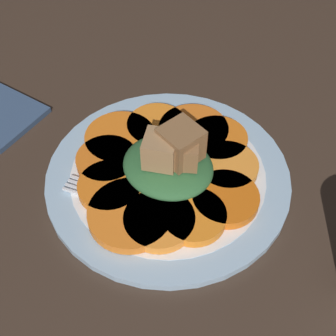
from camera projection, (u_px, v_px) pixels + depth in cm
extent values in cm
cube|color=#38281E|center=(168.00, 184.00, 59.82)|extent=(120.00, 120.00, 2.00)
cylinder|color=#99B7D1|center=(168.00, 176.00, 58.68)|extent=(30.49, 30.49, 1.00)
cylinder|color=white|center=(168.00, 176.00, 58.64)|extent=(24.39, 24.39, 1.00)
cylinder|color=orange|center=(217.00, 140.00, 61.12)|extent=(7.95, 7.95, 1.24)
cylinder|color=orange|center=(193.00, 131.00, 62.19)|extent=(9.32, 9.32, 1.24)
cylinder|color=orange|center=(157.00, 126.00, 62.72)|extent=(8.06, 8.06, 1.24)
cylinder|color=orange|center=(120.00, 139.00, 61.23)|extent=(9.29, 9.29, 1.24)
cylinder|color=orange|center=(107.00, 160.00, 58.80)|extent=(7.78, 7.78, 1.24)
cylinder|color=orange|center=(110.00, 187.00, 56.03)|extent=(7.72, 7.72, 1.24)
cylinder|color=orange|center=(130.00, 214.00, 53.49)|extent=(9.95, 9.95, 1.24)
cylinder|color=orange|center=(159.00, 220.00, 52.93)|extent=(8.19, 8.19, 1.24)
cylinder|color=orange|center=(194.00, 216.00, 53.28)|extent=(7.56, 7.56, 1.24)
cylinder|color=#D35E11|center=(224.00, 200.00, 54.75)|extent=(7.96, 7.96, 1.24)
cylinder|color=orange|center=(227.00, 166.00, 58.12)|extent=(7.78, 7.78, 1.24)
ellipsoid|color=#2D6033|center=(168.00, 166.00, 57.19)|extent=(11.43, 10.28, 2.72)
cube|color=#9E754C|center=(161.00, 150.00, 54.47)|extent=(4.95, 4.95, 3.84)
cube|color=brown|center=(184.00, 153.00, 54.53)|extent=(4.53, 4.53, 3.36)
cube|color=brown|center=(181.00, 144.00, 54.78)|extent=(5.43, 5.43, 4.36)
cube|color=silver|center=(164.00, 213.00, 54.08)|extent=(12.45, 3.69, 0.40)
cube|color=silver|center=(109.00, 196.00, 55.69)|extent=(1.96, 2.58, 0.40)
cube|color=silver|center=(81.00, 194.00, 55.83)|extent=(4.88, 1.33, 0.40)
cube|color=silver|center=(84.00, 190.00, 56.23)|extent=(4.88, 1.33, 0.40)
cube|color=silver|center=(86.00, 186.00, 56.64)|extent=(4.88, 1.33, 0.40)
cube|color=silver|center=(89.00, 182.00, 57.04)|extent=(4.88, 1.33, 0.40)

